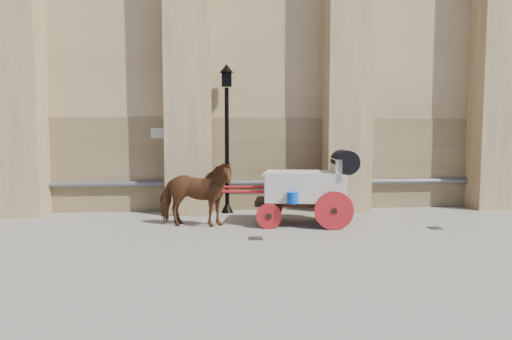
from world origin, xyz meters
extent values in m
plane|color=gray|center=(0.00, 0.00, 0.00)|extent=(90.00, 90.00, 0.00)
cube|color=#917753|center=(2.00, 4.15, 1.50)|extent=(44.00, 0.35, 3.00)
cylinder|color=#59595B|center=(2.00, 3.88, 0.90)|extent=(42.00, 0.18, 0.18)
cube|color=beige|center=(-2.00, 3.97, 2.50)|extent=(0.42, 0.04, 0.32)
imported|color=brown|center=(-0.70, 1.56, 0.86)|extent=(2.19, 1.30, 1.73)
cube|color=black|center=(2.12, 1.66, 0.60)|extent=(2.57, 1.51, 0.13)
cube|color=beige|center=(2.23, 1.64, 1.04)|extent=(2.30, 1.72, 0.77)
cube|color=beige|center=(3.04, 1.50, 1.48)|extent=(0.40, 1.38, 0.60)
cube|color=beige|center=(1.31, 1.80, 1.32)|extent=(0.59, 1.26, 0.11)
cylinder|color=black|center=(3.26, 1.46, 1.70)|extent=(0.85, 1.46, 0.62)
cylinder|color=red|center=(2.81, 0.85, 0.49)|extent=(0.99, 0.24, 0.99)
cylinder|color=red|center=(3.05, 2.19, 0.49)|extent=(0.99, 0.24, 0.99)
cylinder|color=red|center=(1.19, 1.13, 0.33)|extent=(0.66, 0.18, 0.66)
cylinder|color=red|center=(1.43, 2.48, 0.33)|extent=(0.66, 0.18, 0.66)
cylinder|color=red|center=(0.25, 1.49, 0.93)|extent=(2.61, 0.54, 0.08)
cylinder|color=red|center=(0.42, 2.46, 0.93)|extent=(2.61, 0.54, 0.08)
cylinder|color=blue|center=(1.77, 0.94, 0.82)|extent=(0.29, 0.29, 0.29)
cylinder|color=black|center=(0.17, 3.57, 1.94)|extent=(0.13, 0.13, 3.89)
cone|color=black|center=(0.17, 3.57, 0.19)|extent=(0.39, 0.39, 0.39)
cube|color=black|center=(0.17, 3.57, 4.16)|extent=(0.30, 0.30, 0.45)
cone|color=black|center=(0.17, 3.57, 4.48)|extent=(0.43, 0.43, 0.26)
cube|color=black|center=(0.76, 0.14, 0.01)|extent=(0.34, 0.34, 0.01)
cube|color=black|center=(5.47, 0.80, 0.01)|extent=(0.32, 0.32, 0.01)
camera|label=1|loc=(-0.06, -8.90, 2.26)|focal=28.00mm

